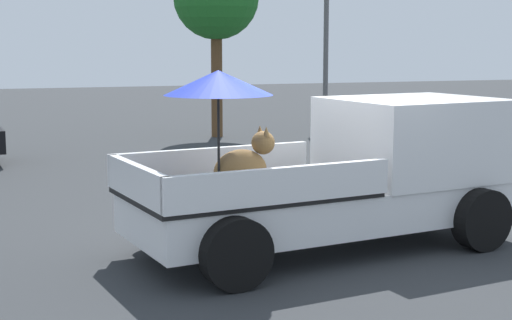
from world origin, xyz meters
name	(u,v)px	position (x,y,z in m)	size (l,w,h in m)	color
ground_plane	(324,249)	(0.00, 0.00, 0.00)	(80.00, 80.00, 0.00)	#2D3033
pickup_truck_main	(352,172)	(0.41, 0.04, 0.97)	(5.26, 2.80, 2.33)	black
motel_sign	(326,15)	(6.40, 13.75, 3.54)	(1.40, 0.16, 5.02)	#59595B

